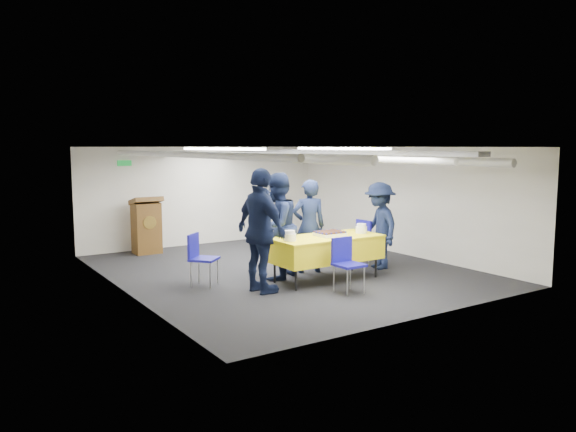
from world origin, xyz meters
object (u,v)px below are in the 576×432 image
object	(u,v)px
serving_table	(326,248)
chair_left	(199,254)
sheet_cake	(330,234)
chair_near	(346,259)
podium	(146,225)
sailor_c	(261,231)
sailor_a	(309,226)
sailor_b	(277,226)
sailor_d	(379,226)
chair_right	(360,238)

from	to	relation	value
serving_table	chair_left	xyz separation A→B (m)	(-2.00, 0.87, -0.03)
sheet_cake	chair_near	distance (m)	0.90
podium	sheet_cake	bearing A→B (deg)	-65.60
serving_table	sailor_c	distance (m)	1.44
sailor_a	serving_table	bearing A→B (deg)	100.66
sailor_a	sailor_c	size ratio (longest dim) A/B	0.87
sheet_cake	sailor_a	xyz separation A→B (m)	(0.02, 0.66, 0.05)
chair_near	podium	bearing A→B (deg)	107.69
chair_near	serving_table	bearing A→B (deg)	74.76
chair_left	sailor_b	world-z (taller)	sailor_b
chair_left	sailor_b	xyz separation A→B (m)	(1.33, -0.31, 0.40)
chair_left	sailor_c	world-z (taller)	sailor_c
sailor_a	sailor_d	bearing A→B (deg)	179.95
sailor_c	chair_near	bearing A→B (deg)	-125.55
serving_table	sailor_d	xyz separation A→B (m)	(1.41, 0.21, 0.26)
sailor_b	sailor_d	world-z (taller)	sailor_b
sheet_cake	sailor_a	distance (m)	0.66
sailor_c	sailor_d	size ratio (longest dim) A/B	1.21
sailor_b	sailor_d	bearing A→B (deg)	143.91
chair_near	sailor_b	world-z (taller)	sailor_b
sailor_a	sailor_b	world-z (taller)	sailor_b
chair_right	chair_left	distance (m)	3.34
sailor_b	sailor_d	size ratio (longest dim) A/B	1.13
podium	sailor_c	distance (m)	4.25
serving_table	chair_right	size ratio (longest dim) A/B	2.24
sailor_d	sheet_cake	bearing A→B (deg)	-65.80
podium	chair_right	bearing A→B (deg)	-47.46
sheet_cake	chair_near	xyz separation A→B (m)	(-0.30, -0.80, -0.28)
podium	chair_left	bearing A→B (deg)	-93.83
chair_near	sailor_c	bearing A→B (deg)	149.13
sheet_cake	podium	bearing A→B (deg)	114.40
serving_table	sailor_a	distance (m)	0.74
sailor_b	sailor_d	xyz separation A→B (m)	(2.08, -0.35, -0.11)
serving_table	chair_left	bearing A→B (deg)	156.55
sailor_d	chair_near	bearing A→B (deg)	-42.80
sailor_c	sailor_d	world-z (taller)	sailor_c
sailor_a	chair_right	bearing A→B (deg)	-159.61
chair_left	sailor_d	distance (m)	3.48
sheet_cake	chair_left	bearing A→B (deg)	157.48
chair_right	sailor_d	xyz separation A→B (m)	(0.07, -0.48, 0.29)
podium	chair_near	distance (m)	5.14
sailor_c	sailor_d	xyz separation A→B (m)	(2.78, 0.32, -0.17)
chair_near	sailor_c	world-z (taller)	sailor_c
sailor_a	podium	bearing A→B (deg)	-42.23
chair_near	chair_right	size ratio (longest dim) A/B	1.00
sheet_cake	chair_right	size ratio (longest dim) A/B	0.56
podium	sailor_a	world-z (taller)	sailor_a
podium	chair_right	xyz separation A→B (m)	(3.12, -3.40, -0.08)
chair_right	chair_left	size ratio (longest dim) A/B	1.00
chair_near	sailor_a	bearing A→B (deg)	77.83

